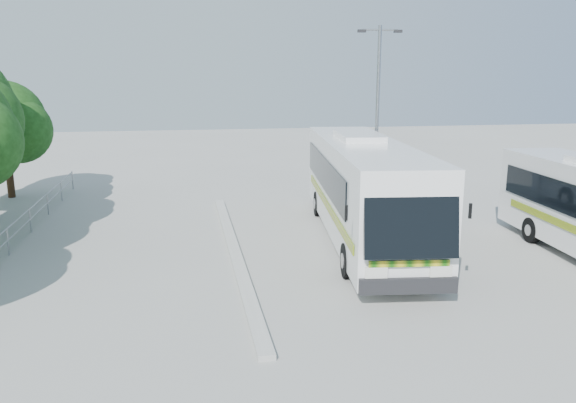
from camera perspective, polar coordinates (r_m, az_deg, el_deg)
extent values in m
plane|color=#9F9F9A|center=(18.46, 2.23, -6.57)|extent=(100.00, 100.00, 0.00)
cube|color=#B2B2AD|center=(19.99, -5.51, -4.89)|extent=(0.40, 16.00, 0.15)
cylinder|color=gray|center=(22.46, -26.02, -1.86)|extent=(0.06, 22.00, 0.06)
cylinder|color=gray|center=(22.56, -25.92, -2.84)|extent=(0.06, 22.00, 0.06)
cylinder|color=gray|center=(32.09, -21.35, 1.71)|extent=(0.06, 0.06, 1.00)
cylinder|color=#382314|center=(31.91, -26.47, 2.82)|extent=(0.36, 0.36, 2.77)
sphere|color=#14340E|center=(31.64, -26.91, 7.32)|extent=(4.03, 4.03, 4.03)
sphere|color=#14340E|center=(30.98, -25.74, 6.53)|extent=(3.28, 3.28, 3.28)
cube|color=white|center=(21.24, 7.59, 1.57)|extent=(4.29, 13.29, 3.32)
cube|color=black|center=(14.92, 12.42, -1.68)|extent=(2.54, 0.80, 2.11)
cube|color=black|center=(21.59, 3.68, 2.92)|extent=(1.33, 10.37, 1.20)
cube|color=black|center=(22.10, 10.82, 2.95)|extent=(1.33, 10.37, 1.20)
cube|color=#15570C|center=(20.83, 3.96, -0.33)|extent=(1.41, 11.23, 0.30)
cylinder|color=black|center=(17.36, 6.11, -6.00)|extent=(0.46, 1.12, 1.09)
cylinder|color=black|center=(17.92, 13.92, -5.70)|extent=(0.46, 1.12, 1.09)
cylinder|color=black|center=(24.94, 3.10, -0.22)|extent=(0.46, 1.12, 1.09)
cylinder|color=black|center=(25.34, 8.64, -0.15)|extent=(0.46, 1.12, 1.09)
cube|color=black|center=(20.15, 27.26, -0.06)|extent=(0.76, 9.07, 1.04)
cylinder|color=black|center=(22.78, 23.52, -2.68)|extent=(0.36, 0.97, 0.95)
cylinder|color=gray|center=(26.55, 9.03, 8.30)|extent=(0.18, 0.18, 8.31)
cylinder|color=gray|center=(26.56, 9.33, 16.82)|extent=(1.66, 0.21, 0.08)
cube|color=black|center=(26.36, 7.51, 16.80)|extent=(0.38, 0.21, 0.12)
cube|color=black|center=(26.79, 11.12, 16.61)|extent=(0.38, 0.21, 0.12)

